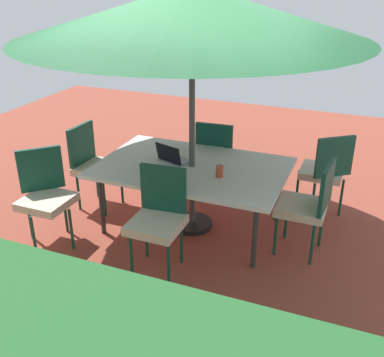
{
  "coord_description": "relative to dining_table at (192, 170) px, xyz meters",
  "views": [
    {
      "loc": [
        -1.65,
        4.08,
        2.62
      ],
      "look_at": [
        0.0,
        0.0,
        0.58
      ],
      "focal_mm": 43.16,
      "sensor_mm": 36.0,
      "label": 1
    }
  ],
  "objects": [
    {
      "name": "ground_plane",
      "position": [
        0.0,
        0.0,
        -0.69
      ],
      "size": [
        10.0,
        10.0,
        0.02
      ],
      "primitive_type": "cube",
      "color": "brown"
    },
    {
      "name": "dining_table",
      "position": [
        0.0,
        0.0,
        0.0
      ],
      "size": [
        1.95,
        1.28,
        0.72
      ],
      "color": "white",
      "rests_on": "ground_plane"
    },
    {
      "name": "patio_umbrella",
      "position": [
        0.0,
        0.0,
        1.55
      ],
      "size": [
        3.29,
        3.29,
        2.47
      ],
      "color": "#4C4C4C",
      "rests_on": "ground_plane"
    },
    {
      "name": "chair_northeast",
      "position": [
        1.25,
        0.82,
        -0.13
      ],
      "size": [
        0.59,
        0.59,
        0.98
      ],
      "rotation": [
        0.0,
        0.0,
        3.93
      ],
      "color": "beige",
      "rests_on": "ground_plane"
    },
    {
      "name": "chair_east",
      "position": [
        1.24,
        -0.03,
        -0.13
      ],
      "size": [
        0.47,
        0.46,
        0.98
      ],
      "rotation": [
        0.0,
        0.0,
        4.66
      ],
      "color": "beige",
      "rests_on": "ground_plane"
    },
    {
      "name": "chair_west",
      "position": [
        -1.22,
        0.05,
        -0.13
      ],
      "size": [
        0.48,
        0.47,
        0.98
      ],
      "rotation": [
        0.0,
        0.0,
        1.48
      ],
      "color": "beige",
      "rests_on": "ground_plane"
    },
    {
      "name": "chair_southwest",
      "position": [
        -1.26,
        -0.84,
        -0.13
      ],
      "size": [
        0.58,
        0.58,
        0.98
      ],
      "rotation": [
        0.0,
        0.0,
        0.66
      ],
      "color": "beige",
      "rests_on": "ground_plane"
    },
    {
      "name": "chair_north",
      "position": [
        0.0,
        0.81,
        -0.13
      ],
      "size": [
        0.47,
        0.48,
        0.98
      ],
      "rotation": [
        0.0,
        0.0,
        3.22
      ],
      "color": "beige",
      "rests_on": "ground_plane"
    },
    {
      "name": "chair_south",
      "position": [
        0.0,
        -0.8,
        -0.13
      ],
      "size": [
        0.46,
        0.48,
        0.98
      ],
      "rotation": [
        0.0,
        0.0,
        0.07
      ],
      "color": "beige",
      "rests_on": "ground_plane"
    },
    {
      "name": "laptop",
      "position": [
        0.23,
        -0.02,
        0.09
      ],
      "size": [
        0.38,
        0.33,
        0.21
      ],
      "rotation": [
        0.0,
        0.0,
        -0.31
      ],
      "color": "gray",
      "rests_on": "dining_table"
    },
    {
      "name": "cup",
      "position": [
        -0.35,
        0.15,
        0.1
      ],
      "size": [
        0.07,
        0.07,
        0.12
      ],
      "primitive_type": "cylinder",
      "color": "#CC4C33",
      "rests_on": "dining_table"
    }
  ]
}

